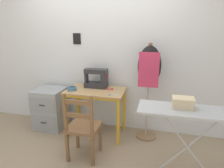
# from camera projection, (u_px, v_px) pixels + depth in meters

# --- Properties ---
(ground_plane) EXTENTS (14.00, 14.00, 0.00)m
(ground_plane) POSITION_uv_depth(u_px,v_px,m) (91.00, 142.00, 3.04)
(ground_plane) COLOR gray
(wall_back) EXTENTS (10.00, 0.06, 2.55)m
(wall_back) POSITION_uv_depth(u_px,v_px,m) (102.00, 53.00, 3.26)
(wall_back) COLOR silver
(wall_back) RESTS_ON ground_plane
(sewing_table) EXTENTS (0.90, 0.55, 0.75)m
(sewing_table) POSITION_uv_depth(u_px,v_px,m) (96.00, 97.00, 3.11)
(sewing_table) COLOR tan
(sewing_table) RESTS_ON ground_plane
(sewing_machine) EXTENTS (0.38, 0.18, 0.33)m
(sewing_machine) POSITION_uv_depth(u_px,v_px,m) (98.00, 79.00, 3.17)
(sewing_machine) COLOR #28282D
(sewing_machine) RESTS_ON sewing_table
(fabric_bowl) EXTENTS (0.14, 0.14, 0.05)m
(fabric_bowl) POSITION_uv_depth(u_px,v_px,m) (72.00, 89.00, 3.06)
(fabric_bowl) COLOR teal
(fabric_bowl) RESTS_ON sewing_table
(scissors) EXTENTS (0.15, 0.09, 0.01)m
(scissors) POSITION_uv_depth(u_px,v_px,m) (112.00, 95.00, 2.85)
(scissors) COLOR silver
(scissors) RESTS_ON sewing_table
(thread_spool_near_machine) EXTENTS (0.03, 0.03, 0.04)m
(thread_spool_near_machine) POSITION_uv_depth(u_px,v_px,m) (108.00, 89.00, 3.05)
(thread_spool_near_machine) COLOR red
(thread_spool_near_machine) RESTS_ON sewing_table
(thread_spool_mid_table) EXTENTS (0.04, 0.04, 0.04)m
(thread_spool_mid_table) POSITION_uv_depth(u_px,v_px,m) (112.00, 89.00, 3.07)
(thread_spool_mid_table) COLOR red
(thread_spool_mid_table) RESTS_ON sewing_table
(wooden_chair) EXTENTS (0.40, 0.38, 0.94)m
(wooden_chair) POSITION_uv_depth(u_px,v_px,m) (83.00, 128.00, 2.57)
(wooden_chair) COLOR brown
(wooden_chair) RESTS_ON ground_plane
(filing_cabinet) EXTENTS (0.48, 0.50, 0.69)m
(filing_cabinet) POSITION_uv_depth(u_px,v_px,m) (51.00, 108.00, 3.42)
(filing_cabinet) COLOR #93999E
(filing_cabinet) RESTS_ON ground_plane
(dress_form) EXTENTS (0.34, 0.32, 1.48)m
(dress_form) POSITION_uv_depth(u_px,v_px,m) (149.00, 71.00, 2.90)
(dress_form) COLOR #846647
(dress_form) RESTS_ON ground_plane
(ironing_board) EXTENTS (1.11, 0.37, 0.87)m
(ironing_board) POSITION_uv_depth(u_px,v_px,m) (191.00, 114.00, 2.09)
(ironing_board) COLOR #ADB2B7
(ironing_board) RESTS_ON ground_plane
(storage_box) EXTENTS (0.22, 0.15, 0.12)m
(storage_box) POSITION_uv_depth(u_px,v_px,m) (183.00, 103.00, 2.12)
(storage_box) COLOR beige
(storage_box) RESTS_ON ironing_board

